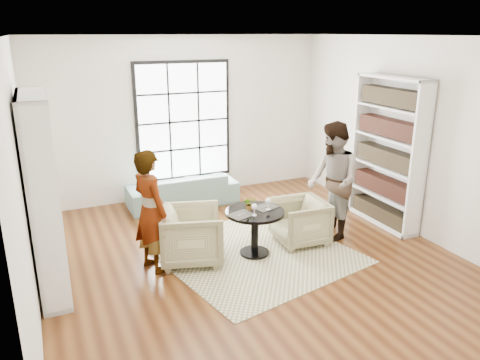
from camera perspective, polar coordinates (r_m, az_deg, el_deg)
name	(u,v)px	position (r m, az deg, el deg)	size (l,w,h in m)	color
ground	(250,258)	(6.69, 1.25, -9.50)	(6.00, 6.00, 0.00)	brown
room_shell	(235,163)	(6.69, -0.64, 2.10)	(6.00, 6.01, 6.00)	silver
rug	(255,253)	(6.81, 1.79, -8.92)	(2.46, 2.46, 0.01)	beige
pedestal_table	(255,223)	(6.60, 1.81, -5.24)	(0.83, 0.83, 0.66)	black
sofa	(183,190)	(8.62, -7.02, -1.18)	(1.97, 0.77, 0.58)	#769E95
armchair_left	(192,235)	(6.49, -5.91, -6.71)	(0.82, 0.84, 0.76)	#C5AF8D
armchair_right	(300,222)	(7.07, 7.29, -5.04)	(0.72, 0.74, 0.68)	#C3B28B
person_left	(150,211)	(6.19, -10.88, -3.76)	(0.60, 0.39, 1.64)	gray
person_right	(333,181)	(7.17, 11.24, -0.16)	(0.87, 0.68, 1.80)	gray
placemat_left	(241,215)	(6.38, 0.15, -4.26)	(0.34, 0.26, 0.01)	#2A2724
placemat_right	(265,207)	(6.67, 3.12, -3.32)	(0.34, 0.26, 0.01)	#2A2724
cutlery_left	(241,214)	(6.38, 0.15, -4.20)	(0.14, 0.22, 0.01)	silver
cutlery_right	(265,207)	(6.66, 3.12, -3.26)	(0.14, 0.22, 0.01)	silver
wine_glass_left	(254,207)	(6.33, 1.76, -3.30)	(0.08, 0.08, 0.17)	silver
wine_glass_right	(268,201)	(6.54, 3.45, -2.61)	(0.08, 0.08, 0.17)	silver
flower_centerpiece	(250,203)	(6.53, 1.18, -2.87)	(0.18, 0.15, 0.20)	gray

